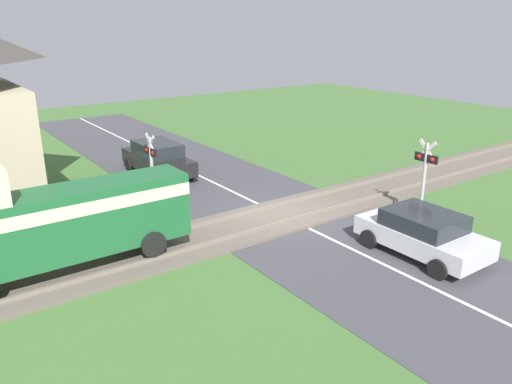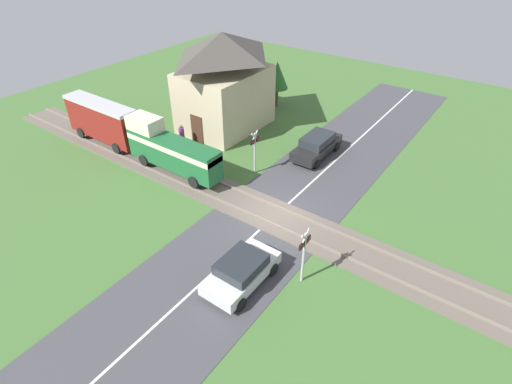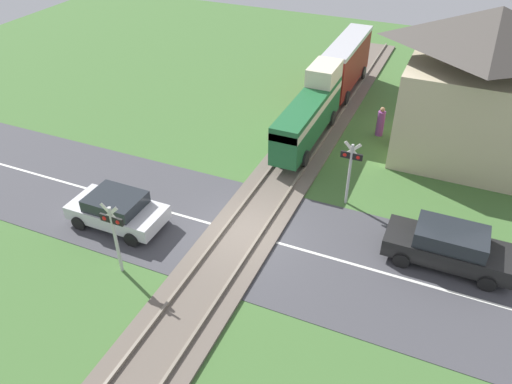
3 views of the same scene
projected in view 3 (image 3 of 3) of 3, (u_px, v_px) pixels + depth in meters
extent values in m
plane|color=#426B33|center=(243.00, 233.00, 19.68)|extent=(60.00, 60.00, 0.00)
cube|color=#424247|center=(243.00, 233.00, 19.68)|extent=(48.00, 6.40, 0.02)
cube|color=silver|center=(243.00, 233.00, 19.67)|extent=(48.00, 0.12, 0.00)
cube|color=#665B51|center=(243.00, 232.00, 19.65)|extent=(2.80, 48.00, 0.12)
cube|color=slate|center=(227.00, 225.00, 19.81)|extent=(0.10, 48.00, 0.12)
cube|color=slate|center=(260.00, 235.00, 19.34)|extent=(0.10, 48.00, 0.12)
cube|color=#1E6033|center=(308.00, 117.00, 24.47)|extent=(1.35, 6.95, 1.90)
cube|color=beige|center=(308.00, 107.00, 24.16)|extent=(1.37, 6.95, 0.36)
cube|color=beige|center=(324.00, 73.00, 25.42)|extent=(1.35, 2.22, 0.90)
cylinder|color=black|center=(277.00, 152.00, 23.59)|extent=(0.14, 0.76, 0.76)
cylinder|color=black|center=(306.00, 158.00, 23.12)|extent=(0.14, 0.76, 0.76)
cylinder|color=black|center=(307.00, 113.00, 26.91)|extent=(0.14, 0.76, 0.76)
cylinder|color=black|center=(333.00, 118.00, 26.44)|extent=(0.14, 0.76, 0.76)
cube|color=maroon|center=(346.00, 64.00, 29.59)|extent=(1.35, 6.35, 2.40)
cube|color=#BCBCC1|center=(349.00, 42.00, 28.83)|extent=(1.41, 6.35, 0.24)
cylinder|color=black|center=(323.00, 94.00, 29.00)|extent=(0.14, 0.76, 0.76)
cylinder|color=black|center=(347.00, 98.00, 28.53)|extent=(0.14, 0.76, 0.76)
cylinder|color=black|center=(342.00, 69.00, 32.04)|extent=(0.14, 0.76, 0.76)
cylinder|color=black|center=(364.00, 73.00, 31.57)|extent=(0.14, 0.76, 0.76)
cube|color=silver|center=(118.00, 212.00, 19.84)|extent=(3.84, 1.83, 0.58)
cube|color=#23282D|center=(115.00, 201.00, 19.53)|extent=(2.11, 1.68, 0.49)
cylinder|color=black|center=(158.00, 213.00, 20.29)|extent=(0.60, 0.18, 0.60)
cylinder|color=black|center=(131.00, 240.00, 18.92)|extent=(0.60, 0.18, 0.60)
cylinder|color=black|center=(108.00, 198.00, 21.10)|extent=(0.60, 0.18, 0.60)
cylinder|color=black|center=(79.00, 223.00, 19.73)|extent=(0.60, 0.18, 0.60)
cube|color=black|center=(448.00, 250.00, 17.96)|extent=(4.46, 1.71, 0.67)
cube|color=#23282D|center=(452.00, 236.00, 17.60)|extent=(2.46, 1.57, 0.58)
cylinder|color=black|center=(401.00, 260.00, 17.99)|extent=(0.60, 0.18, 0.60)
cylinder|color=black|center=(409.00, 232.00, 19.27)|extent=(0.60, 0.18, 0.60)
cylinder|color=black|center=(487.00, 284.00, 17.04)|extent=(0.60, 0.18, 0.60)
cylinder|color=black|center=(489.00, 253.00, 18.32)|extent=(0.60, 0.18, 0.60)
cylinder|color=#B7B7B7|center=(116.00, 240.00, 17.18)|extent=(0.12, 0.12, 2.85)
cube|color=black|center=(112.00, 220.00, 16.65)|extent=(0.90, 0.08, 0.28)
sphere|color=red|center=(105.00, 218.00, 16.74)|extent=(0.18, 0.18, 0.18)
sphere|color=red|center=(118.00, 222.00, 16.56)|extent=(0.18, 0.18, 0.18)
cube|color=silver|center=(110.00, 213.00, 16.50)|extent=(0.72, 0.04, 0.72)
cube|color=silver|center=(110.00, 213.00, 16.50)|extent=(0.72, 0.04, 0.72)
cylinder|color=#B7B7B7|center=(349.00, 175.00, 20.53)|extent=(0.12, 0.12, 2.85)
cube|color=black|center=(352.00, 156.00, 20.01)|extent=(0.90, 0.08, 0.28)
sphere|color=red|center=(358.00, 157.00, 19.92)|extent=(0.18, 0.18, 0.18)
sphere|color=red|center=(345.00, 154.00, 20.09)|extent=(0.18, 0.18, 0.18)
cube|color=silver|center=(352.00, 150.00, 19.86)|extent=(0.72, 0.04, 0.72)
cube|color=silver|center=(352.00, 150.00, 19.86)|extent=(0.72, 0.04, 0.72)
cube|color=#C6B793|center=(473.00, 115.00, 23.06)|extent=(6.48, 4.97, 4.57)
pyramid|color=#47423D|center=(498.00, 28.00, 20.73)|extent=(7.00, 5.37, 1.74)
cube|color=#472D1E|center=(398.00, 126.00, 24.83)|extent=(0.06, 1.10, 2.10)
cylinder|color=#7F3D84|center=(380.00, 123.00, 25.84)|extent=(0.39, 0.39, 1.34)
sphere|color=#936B4C|center=(383.00, 110.00, 25.38)|extent=(0.25, 0.25, 0.25)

